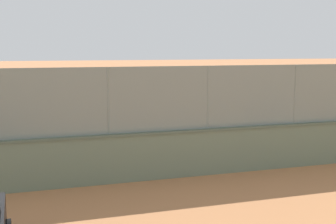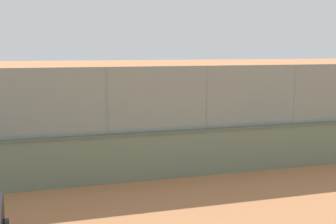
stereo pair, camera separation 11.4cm
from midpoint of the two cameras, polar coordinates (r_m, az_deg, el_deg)
The scene contains 7 objects.
ground_plane at distance 24.07m, azimuth -6.55°, elevation -1.48°, with size 260.00×260.00×0.00m, color #B27247.
perimeter_wall at distance 13.74m, azimuth -0.98°, elevation -5.70°, with size 23.33×0.60×1.54m.
fence_panel_on_wall at distance 13.41m, azimuth -1.00°, elevation 1.76°, with size 22.93×0.22×2.06m.
player_near_wall_returning at distance 24.79m, azimuth -1.06°, elevation 0.89°, with size 1.22×0.70×1.48m.
player_foreground_swinging at distance 17.61m, azimuth 0.50°, elevation -2.17°, with size 1.23×0.72×1.52m.
sports_ball at distance 24.25m, azimuth 0.04°, elevation -1.16°, with size 0.16×0.16×0.16m, color orange.
courtside_bench at distance 17.17m, azimuth 16.46°, elevation -4.25°, with size 1.60×0.39×0.87m.
Camera 2 is at (3.87, 23.40, 4.15)m, focal length 45.44 mm.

